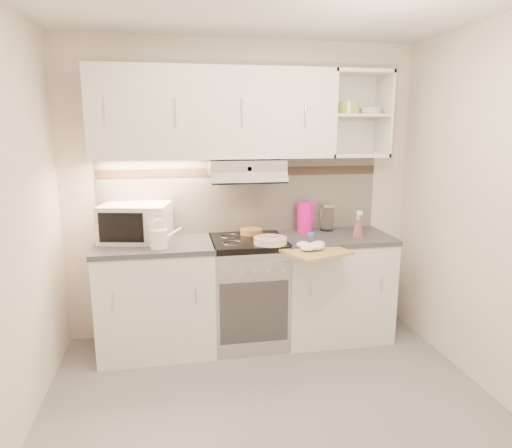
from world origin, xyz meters
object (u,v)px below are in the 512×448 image
electric_range (248,291)px  cutting_board (315,251)px  plate_stack (270,240)px  spray_bottle (358,226)px  glass_jar (327,217)px  pink_pitcher (305,217)px  microwave (136,222)px  watering_can (160,238)px

electric_range → cutting_board: (0.45, -0.37, 0.42)m
plate_stack → spray_bottle: size_ratio=1.12×
electric_range → glass_jar: 0.95m
pink_pitcher → spray_bottle: pink_pitcher is taller
plate_stack → spray_bottle: (0.77, 0.09, 0.07)m
electric_range → cutting_board: size_ratio=2.02×
cutting_board → plate_stack: bearing=127.6°
spray_bottle → pink_pitcher: bearing=167.1°
plate_stack → cutting_board: size_ratio=0.59×
microwave → electric_range: bearing=4.5°
spray_bottle → cutting_board: size_ratio=0.52×
plate_stack → cutting_board: bearing=-31.7°
electric_range → microwave: microwave is taller
microwave → glass_jar: microwave is taller
plate_stack → electric_range: bearing=129.5°
pink_pitcher → spray_bottle: size_ratio=1.13×
cutting_board → spray_bottle: bearing=10.8°
electric_range → watering_can: 0.89m
watering_can → pink_pitcher: 1.27m
watering_can → cutting_board: size_ratio=0.58×
watering_can → cutting_board: watering_can is taller
electric_range → cutting_board: 0.72m
pink_pitcher → glass_jar: (0.21, 0.02, -0.01)m
cutting_board → microwave: bearing=139.6°
plate_stack → cutting_board: 0.36m
watering_can → spray_bottle: size_ratio=1.10×
watering_can → glass_jar: 1.48m
watering_can → pink_pitcher: pink_pitcher is taller
spray_bottle → glass_jar: bearing=143.0°
microwave → glass_jar: bearing=14.4°
watering_can → pink_pitcher: size_ratio=0.97×
microwave → watering_can: (0.19, -0.27, -0.07)m
watering_can → spray_bottle: bearing=-21.7°
pink_pitcher → glass_jar: size_ratio=1.13×
microwave → glass_jar: (1.63, 0.07, -0.03)m
electric_range → glass_jar: glass_jar is taller
spray_bottle → watering_can: bearing=-157.2°
glass_jar → spray_bottle: 0.33m
glass_jar → microwave: bearing=-177.5°
pink_pitcher → cutting_board: 0.56m
electric_range → plate_stack: bearing=-50.5°
pink_pitcher → glass_jar: bearing=6.4°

